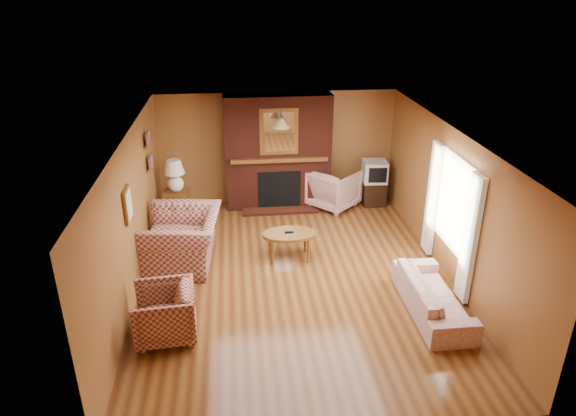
{
  "coord_description": "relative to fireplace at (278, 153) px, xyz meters",
  "views": [
    {
      "loc": [
        -0.91,
        -7.24,
        4.51
      ],
      "look_at": [
        -0.05,
        0.6,
        0.98
      ],
      "focal_mm": 32.0,
      "sensor_mm": 36.0,
      "label": 1
    }
  ],
  "objects": [
    {
      "name": "floral_sofa",
      "position": [
        1.9,
        -4.15,
        -0.92
      ],
      "size": [
        0.72,
        1.81,
        0.53
      ],
      "primitive_type": "imported",
      "rotation": [
        0.0,
        0.0,
        1.57
      ],
      "color": "beige",
      "rests_on": "floor"
    },
    {
      "name": "pendant_light",
      "position": [
        0.0,
        -0.68,
        0.82
      ],
      "size": [
        0.36,
        0.36,
        0.48
      ],
      "color": "black",
      "rests_on": "ceiling"
    },
    {
      "name": "botanical_print",
      "position": [
        -2.47,
        -3.28,
        0.37
      ],
      "size": [
        0.05,
        0.4,
        0.5
      ],
      "color": "brown",
      "rests_on": "wall_left"
    },
    {
      "name": "fireplace",
      "position": [
        0.0,
        0.0,
        0.0
      ],
      "size": [
        2.2,
        0.82,
        2.4
      ],
      "color": "#491810",
      "rests_on": "floor"
    },
    {
      "name": "wall_right",
      "position": [
        2.5,
        -2.98,
        0.02
      ],
      "size": [
        0.0,
        6.5,
        6.5
      ],
      "primitive_type": "plane",
      "rotation": [
        1.57,
        0.0,
        -1.57
      ],
      "color": "brown",
      "rests_on": "floor"
    },
    {
      "name": "floor",
      "position": [
        0.0,
        -2.98,
        -1.18
      ],
      "size": [
        6.5,
        6.5,
        0.0
      ],
      "primitive_type": "plane",
      "color": "#4F2811",
      "rests_on": "ground"
    },
    {
      "name": "plaid_loveseat",
      "position": [
        -1.85,
        -2.34,
        -0.72
      ],
      "size": [
        1.36,
        1.52,
        0.92
      ],
      "primitive_type": "imported",
      "rotation": [
        0.0,
        0.0,
        -1.66
      ],
      "color": "maroon",
      "rests_on": "floor"
    },
    {
      "name": "table_lamp",
      "position": [
        -2.1,
        -0.53,
        -0.19
      ],
      "size": [
        0.4,
        0.4,
        0.66
      ],
      "color": "white",
      "rests_on": "side_table"
    },
    {
      "name": "wall_front",
      "position": [
        0.0,
        -6.23,
        0.02
      ],
      "size": [
        6.5,
        0.0,
        6.5
      ],
      "primitive_type": "plane",
      "rotation": [
        -1.57,
        0.0,
        0.0
      ],
      "color": "brown",
      "rests_on": "floor"
    },
    {
      "name": "wall_left",
      "position": [
        -2.5,
        -2.98,
        0.02
      ],
      "size": [
        0.0,
        6.5,
        6.5
      ],
      "primitive_type": "plane",
      "rotation": [
        1.57,
        0.0,
        1.57
      ],
      "color": "brown",
      "rests_on": "floor"
    },
    {
      "name": "bookshelf",
      "position": [
        -2.44,
        -1.08,
        0.48
      ],
      "size": [
        0.09,
        0.55,
        0.71
      ],
      "color": "brown",
      "rests_on": "wall_left"
    },
    {
      "name": "side_table",
      "position": [
        -2.1,
        -0.53,
        -0.87
      ],
      "size": [
        0.51,
        0.51,
        0.62
      ],
      "primitive_type": "cube",
      "rotation": [
        0.0,
        0.0,
        -0.1
      ],
      "color": "brown",
      "rests_on": "floor"
    },
    {
      "name": "ceiling",
      "position": [
        0.0,
        -2.98,
        1.22
      ],
      "size": [
        6.5,
        6.5,
        0.0
      ],
      "primitive_type": "plane",
      "rotation": [
        3.14,
        0.0,
        0.0
      ],
      "color": "silver",
      "rests_on": "wall_back"
    },
    {
      "name": "window_right",
      "position": [
        2.45,
        -3.18,
        -0.06
      ],
      "size": [
        0.1,
        1.85,
        2.0
      ],
      "color": "beige",
      "rests_on": "wall_right"
    },
    {
      "name": "crt_tv",
      "position": [
        2.05,
        -0.19,
        -0.42
      ],
      "size": [
        0.53,
        0.53,
        0.46
      ],
      "color": "#B1B3B9",
      "rests_on": "tv_stand"
    },
    {
      "name": "tv_stand",
      "position": [
        2.05,
        -0.18,
        -0.92
      ],
      "size": [
        0.49,
        0.45,
        0.53
      ],
      "primitive_type": "cube",
      "rotation": [
        0.0,
        0.0,
        0.01
      ],
      "color": "black",
      "rests_on": "floor"
    },
    {
      "name": "floral_armchair",
      "position": [
        1.17,
        -0.23,
        -0.77
      ],
      "size": [
        1.28,
        1.27,
        0.83
      ],
      "primitive_type": "imported",
      "rotation": [
        0.0,
        0.0,
        2.33
      ],
      "color": "beige",
      "rests_on": "floor"
    },
    {
      "name": "plaid_armchair",
      "position": [
        -1.95,
        -4.32,
        -0.81
      ],
      "size": [
        0.88,
        0.86,
        0.75
      ],
      "primitive_type": "imported",
      "rotation": [
        0.0,
        0.0,
        -1.49
      ],
      "color": "maroon",
      "rests_on": "floor"
    },
    {
      "name": "wall_back",
      "position": [
        0.0,
        0.27,
        0.02
      ],
      "size": [
        6.5,
        0.0,
        6.5
      ],
      "primitive_type": "plane",
      "rotation": [
        1.57,
        0.0,
        0.0
      ],
      "color": "brown",
      "rests_on": "floor"
    },
    {
      "name": "coffee_table",
      "position": [
        -0.03,
        -2.35,
        -0.75
      ],
      "size": [
        0.93,
        0.58,
        0.52
      ],
      "color": "brown",
      "rests_on": "floor"
    }
  ]
}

